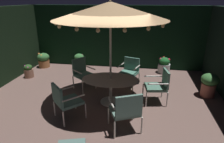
{
  "coord_description": "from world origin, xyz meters",
  "views": [
    {
      "loc": [
        1.1,
        -4.73,
        2.83
      ],
      "look_at": [
        0.27,
        0.4,
        0.86
      ],
      "focal_mm": 30.8,
      "sensor_mm": 36.0,
      "label": 1
    }
  ],
  "objects_px": {
    "patio_chair_north": "(82,71)",
    "patio_chair_southeast": "(159,84)",
    "patio_umbrella": "(110,11)",
    "patio_chair_northeast": "(65,99)",
    "patio_chair_east": "(126,110)",
    "patio_chair_south": "(130,70)",
    "potted_plant_back_center": "(44,60)",
    "potted_plant_right_far": "(164,65)",
    "potted_plant_back_left": "(79,60)",
    "potted_plant_left_far": "(29,71)",
    "patio_dining_table": "(111,84)",
    "potted_plant_back_right": "(209,84)"
  },
  "relations": [
    {
      "from": "potted_plant_left_far",
      "to": "patio_chair_east",
      "type": "bearing_deg",
      "value": -33.54
    },
    {
      "from": "patio_chair_north",
      "to": "patio_chair_southeast",
      "type": "distance_m",
      "value": 2.53
    },
    {
      "from": "potted_plant_left_far",
      "to": "potted_plant_back_center",
      "type": "xyz_separation_m",
      "value": [
        -0.01,
        1.21,
        0.07
      ]
    },
    {
      "from": "patio_chair_southeast",
      "to": "potted_plant_back_center",
      "type": "distance_m",
      "value": 5.34
    },
    {
      "from": "patio_dining_table",
      "to": "patio_chair_north",
      "type": "height_order",
      "value": "patio_chair_north"
    },
    {
      "from": "patio_chair_southeast",
      "to": "potted_plant_right_far",
      "type": "xyz_separation_m",
      "value": [
        0.38,
        2.48,
        -0.25
      ]
    },
    {
      "from": "patio_chair_east",
      "to": "patio_chair_north",
      "type": "bearing_deg",
      "value": 128.52
    },
    {
      "from": "patio_chair_south",
      "to": "potted_plant_left_far",
      "type": "distance_m",
      "value": 3.87
    },
    {
      "from": "patio_chair_northeast",
      "to": "potted_plant_back_center",
      "type": "xyz_separation_m",
      "value": [
        -2.46,
        3.58,
        -0.21
      ]
    },
    {
      "from": "potted_plant_left_far",
      "to": "potted_plant_back_right",
      "type": "bearing_deg",
      "value": -4.71
    },
    {
      "from": "patio_umbrella",
      "to": "patio_chair_north",
      "type": "distance_m",
      "value": 2.41
    },
    {
      "from": "potted_plant_back_left",
      "to": "potted_plant_right_far",
      "type": "bearing_deg",
      "value": -3.88
    },
    {
      "from": "patio_chair_south",
      "to": "potted_plant_back_center",
      "type": "xyz_separation_m",
      "value": [
        -3.86,
        1.29,
        -0.22
      ]
    },
    {
      "from": "potted_plant_back_right",
      "to": "potted_plant_left_far",
      "type": "height_order",
      "value": "potted_plant_back_right"
    },
    {
      "from": "patio_umbrella",
      "to": "patio_chair_northeast",
      "type": "height_order",
      "value": "patio_umbrella"
    },
    {
      "from": "patio_chair_northeast",
      "to": "patio_chair_southeast",
      "type": "bearing_deg",
      "value": 27.77
    },
    {
      "from": "patio_chair_east",
      "to": "patio_chair_south",
      "type": "distance_m",
      "value": 2.56
    },
    {
      "from": "patio_chair_east",
      "to": "patio_chair_southeast",
      "type": "bearing_deg",
      "value": 61.89
    },
    {
      "from": "patio_chair_east",
      "to": "patio_chair_southeast",
      "type": "height_order",
      "value": "patio_chair_east"
    },
    {
      "from": "patio_chair_east",
      "to": "potted_plant_back_left",
      "type": "xyz_separation_m",
      "value": [
        -2.48,
        4.22,
        -0.27
      ]
    },
    {
      "from": "patio_chair_north",
      "to": "patio_chair_south",
      "type": "bearing_deg",
      "value": 17.08
    },
    {
      "from": "patio_chair_north",
      "to": "potted_plant_back_center",
      "type": "relative_size",
      "value": 1.6
    },
    {
      "from": "patio_umbrella",
      "to": "potted_plant_right_far",
      "type": "bearing_deg",
      "value": 57.36
    },
    {
      "from": "patio_chair_north",
      "to": "patio_umbrella",
      "type": "bearing_deg",
      "value": -37.0
    },
    {
      "from": "patio_chair_south",
      "to": "potted_plant_back_center",
      "type": "distance_m",
      "value": 4.08
    },
    {
      "from": "patio_chair_north",
      "to": "potted_plant_right_far",
      "type": "bearing_deg",
      "value": 33.6
    },
    {
      "from": "potted_plant_left_far",
      "to": "patio_chair_south",
      "type": "bearing_deg",
      "value": -1.14
    },
    {
      "from": "potted_plant_back_right",
      "to": "patio_chair_northeast",
      "type": "bearing_deg",
      "value": -154.47
    },
    {
      "from": "patio_chair_northeast",
      "to": "patio_chair_east",
      "type": "relative_size",
      "value": 0.95
    },
    {
      "from": "patio_chair_southeast",
      "to": "patio_chair_south",
      "type": "distance_m",
      "value": 1.41
    },
    {
      "from": "potted_plant_back_right",
      "to": "patio_chair_southeast",
      "type": "bearing_deg",
      "value": -158.0
    },
    {
      "from": "potted_plant_back_right",
      "to": "patio_chair_east",
      "type": "bearing_deg",
      "value": -137.9
    },
    {
      "from": "patio_chair_northeast",
      "to": "potted_plant_right_far",
      "type": "height_order",
      "value": "patio_chair_northeast"
    },
    {
      "from": "patio_chair_northeast",
      "to": "potted_plant_back_center",
      "type": "bearing_deg",
      "value": 124.51
    },
    {
      "from": "patio_umbrella",
      "to": "patio_chair_southeast",
      "type": "bearing_deg",
      "value": 9.74
    },
    {
      "from": "patio_chair_north",
      "to": "patio_chair_southeast",
      "type": "height_order",
      "value": "patio_chair_north"
    },
    {
      "from": "patio_dining_table",
      "to": "patio_chair_northeast",
      "type": "xyz_separation_m",
      "value": [
        -0.96,
        -0.99,
        -0.04
      ]
    },
    {
      "from": "potted_plant_right_far",
      "to": "patio_chair_south",
      "type": "bearing_deg",
      "value": -132.55
    },
    {
      "from": "patio_umbrella",
      "to": "patio_chair_northeast",
      "type": "distance_m",
      "value": 2.45
    },
    {
      "from": "patio_chair_south",
      "to": "potted_plant_back_left",
      "type": "bearing_deg",
      "value": 144.92
    },
    {
      "from": "patio_dining_table",
      "to": "potted_plant_back_center",
      "type": "bearing_deg",
      "value": 142.87
    },
    {
      "from": "potted_plant_back_right",
      "to": "patio_umbrella",
      "type": "bearing_deg",
      "value": -163.55
    },
    {
      "from": "patio_umbrella",
      "to": "potted_plant_back_left",
      "type": "height_order",
      "value": "patio_umbrella"
    },
    {
      "from": "patio_dining_table",
      "to": "potted_plant_back_center",
      "type": "height_order",
      "value": "patio_dining_table"
    },
    {
      "from": "patio_chair_south",
      "to": "patio_dining_table",
      "type": "bearing_deg",
      "value": -108.76
    },
    {
      "from": "patio_umbrella",
      "to": "patio_chair_south",
      "type": "xyz_separation_m",
      "value": [
        0.44,
        1.3,
        -2.01
      ]
    },
    {
      "from": "patio_umbrella",
      "to": "patio_dining_table",
      "type": "bearing_deg",
      "value": -88.81
    },
    {
      "from": "patio_dining_table",
      "to": "potted_plant_right_far",
      "type": "height_order",
      "value": "patio_dining_table"
    },
    {
      "from": "patio_umbrella",
      "to": "patio_chair_southeast",
      "type": "height_order",
      "value": "patio_umbrella"
    },
    {
      "from": "patio_chair_north",
      "to": "potted_plant_back_center",
      "type": "height_order",
      "value": "patio_chair_north"
    }
  ]
}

